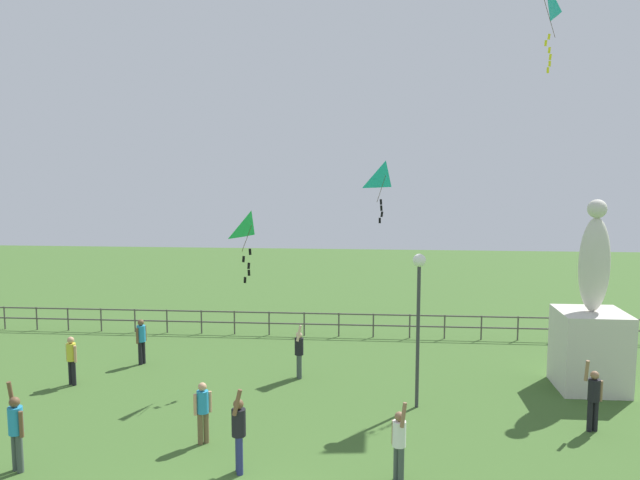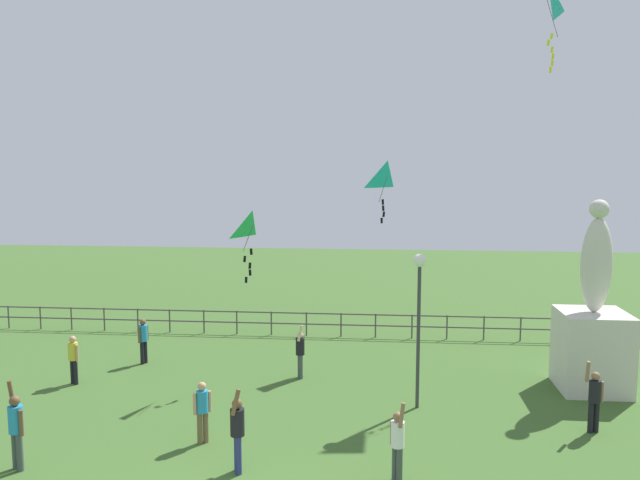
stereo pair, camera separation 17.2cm
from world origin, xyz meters
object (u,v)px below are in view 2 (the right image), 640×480
Objects in this scene: person_3 at (300,351)px; person_6 at (594,397)px; statue_monument at (593,334)px; person_1 at (143,338)px; lamppost at (419,296)px; person_0 at (16,426)px; kite_1 at (387,177)px; kite_3 at (252,228)px; kite_4 at (547,1)px; person_4 at (73,357)px; person_2 at (202,408)px; person_5 at (397,441)px; person_7 at (237,429)px.

person_6 is at bearing -23.27° from person_3.
person_6 is at bearing -106.54° from statue_monument.
person_1 is at bearing 161.92° from person_6.
lamppost reaches higher than person_0.
kite_3 is at bearing -140.93° from kite_1.
kite_4 is (13.46, 2.11, 11.30)m from person_1.
person_3 is 1.16× the size of person_4.
kite_3 reaches higher than person_2.
kite_4 reaches higher than person_1.
lamppost is 10.37m from person_0.
kite_1 is 0.71× the size of kite_4.
kite_1 is at bearing 90.97° from person_5.
person_4 is at bearing 174.82° from lamppost.
person_4 is (-1.40, 5.45, -0.13)m from person_0.
person_2 is at bearing -140.50° from kite_4.
person_1 is at bearing 89.95° from person_0.
person_2 is 0.50× the size of kite_4.
person_7 reaches higher than person_1.
person_4 is at bearing -170.13° from person_3.
person_5 is at bearing -41.34° from person_1.
lamppost is at bearing -31.09° from person_3.
person_6 is 0.60× the size of kite_4.
statue_monument reaches higher than person_7.
kite_4 is (-0.94, 3.29, 10.48)m from statue_monument.
person_5 is 8.44m from kite_3.
person_7 is at bearing -95.45° from person_3.
kite_4 is at bearing 105.93° from statue_monument.
kite_3 is at bearing -179.39° from statue_monument.
lamppost is 6.29m from person_7.
person_0 is at bearing -130.33° from kite_1.
lamppost is at bearing -80.85° from kite_1.
kite_4 is at bearing 8.93° from person_1.
person_7 is at bearing -82.22° from kite_3.
person_5 is at bearing -89.03° from kite_1.
person_1 is (0.01, 7.63, -0.11)m from person_0.
person_0 is at bearing -90.05° from person_1.
person_4 is 0.70× the size of kite_1.
lamppost is at bearing -19.02° from person_1.
person_0 is at bearing -153.66° from lamppost.
statue_monument is 8.36m from kite_1.
kite_1 reaches higher than person_0.
kite_3 is at bearing -160.04° from kite_4.
person_0 is 1.01× the size of person_7.
person_7 is 16.95m from kite_4.
person_4 is 8.13m from person_7.
person_1 is at bearing 122.24° from person_2.
person_1 is at bearing -171.07° from kite_4.
person_1 is 0.78× the size of person_7.
person_5 reaches higher than person_1.
person_3 is 0.89× the size of person_7.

